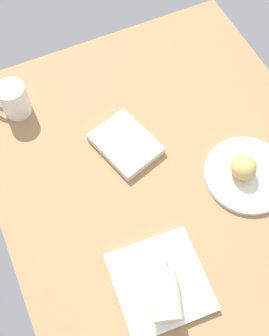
{
  "coord_description": "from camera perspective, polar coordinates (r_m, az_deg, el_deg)",
  "views": [
    {
      "loc": [
        39.77,
        -28.37,
        103.01
      ],
      "look_at": [
        -5.24,
        -7.8,
        7.0
      ],
      "focal_mm": 43.85,
      "sensor_mm": 36.0,
      "label": 1
    }
  ],
  "objects": [
    {
      "name": "dining_table",
      "position": [
        1.12,
        4.74,
        -1.86
      ],
      "size": [
        110.0,
        90.0,
        4.0
      ],
      "primitive_type": "cube",
      "color": "#9E754C",
      "rests_on": "ground"
    },
    {
      "name": "round_plate",
      "position": [
        1.14,
        15.36,
        -0.9
      ],
      "size": [
        22.98,
        22.98,
        1.4
      ],
      "primitive_type": "cylinder",
      "color": "silver",
      "rests_on": "dining_table"
    },
    {
      "name": "scone_pastry",
      "position": [
        1.1,
        14.92,
        0.19
      ],
      "size": [
        8.94,
        8.22,
        6.36
      ],
      "primitive_type": "ellipsoid",
      "rotation": [
        0.0,
        0.0,
        2.91
      ],
      "color": "tan",
      "rests_on": "round_plate"
    },
    {
      "name": "square_plate",
      "position": [
        1.0,
        3.6,
        -15.57
      ],
      "size": [
        22.65,
        22.65,
        1.6
      ],
      "primitive_type": "cube",
      "rotation": [
        0.0,
        0.0,
        -0.07
      ],
      "color": "white",
      "rests_on": "dining_table"
    },
    {
      "name": "sauce_cup",
      "position": [
        1.0,
        3.16,
        -12.7
      ],
      "size": [
        4.68,
        4.68,
        2.13
      ],
      "color": "silver",
      "rests_on": "square_plate"
    },
    {
      "name": "breakfast_wrap",
      "position": [
        0.96,
        4.17,
        -17.26
      ],
      "size": [
        12.68,
        10.0,
        6.84
      ],
      "primitive_type": "cylinder",
      "rotation": [
        1.57,
        0.0,
        1.25
      ],
      "color": "beige",
      "rests_on": "square_plate"
    },
    {
      "name": "book_stack",
      "position": [
        1.14,
        -1.24,
        3.39
      ],
      "size": [
        20.8,
        18.05,
        2.39
      ],
      "color": "silver",
      "rests_on": "dining_table"
    },
    {
      "name": "coffee_mug",
      "position": [
        1.22,
        -16.59,
        9.18
      ],
      "size": [
        10.72,
        11.4,
        10.28
      ],
      "color": "white",
      "rests_on": "dining_table"
    }
  ]
}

